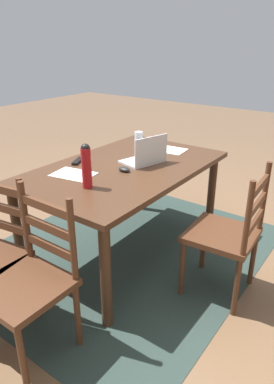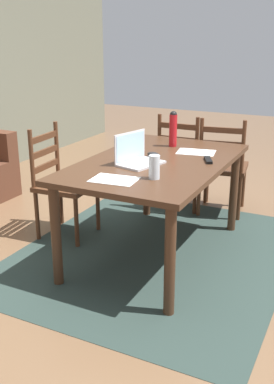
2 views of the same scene
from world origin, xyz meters
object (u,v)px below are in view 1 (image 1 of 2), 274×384
at_px(dining_table, 125,177).
at_px(water_bottle, 86,165).
at_px(drinking_glass, 139,141).
at_px(chair_far_head, 228,235).
at_px(computer_mouse, 124,169).
at_px(tv_remote, 78,161).
at_px(laptop, 146,156).
at_px(chair_right_far, 30,281).

relative_size(dining_table, water_bottle, 5.46).
bearing_deg(drinking_glass, chair_far_head, 67.89).
height_order(dining_table, computer_mouse, computer_mouse).
relative_size(chair_far_head, tv_remote, 5.59).
xyz_separation_m(dining_table, laptop, (-0.15, 0.10, 0.15)).
bearing_deg(chair_right_far, drinking_glass, -166.30).
relative_size(laptop, computer_mouse, 3.65).
height_order(laptop, computer_mouse, laptop).
xyz_separation_m(chair_right_far, laptop, (-1.25, -0.10, 0.37)).
distance_m(dining_table, tv_remote, 0.40).
xyz_separation_m(chair_right_far, water_bottle, (-0.62, -0.13, 0.46)).
bearing_deg(chair_far_head, computer_mouse, -82.97).
bearing_deg(water_bottle, laptop, 177.00).
bearing_deg(water_bottle, computer_mouse, 178.91).
bearing_deg(tv_remote, chair_right_far, -85.20).
bearing_deg(chair_far_head, water_bottle, -59.21).
xyz_separation_m(dining_table, computer_mouse, (0.10, 0.07, 0.11)).
xyz_separation_m(water_bottle, drinking_glass, (-0.90, -0.24, -0.08)).
distance_m(dining_table, chair_far_head, 0.90).
distance_m(chair_right_far, chair_far_head, 1.29).
relative_size(dining_table, chair_far_head, 1.71).
relative_size(laptop, tv_remote, 2.15).
xyz_separation_m(chair_far_head, laptop, (-0.15, -0.77, 0.37)).
distance_m(chair_far_head, tv_remote, 1.27).
bearing_deg(dining_table, drinking_glass, -158.02).
relative_size(drinking_glass, tv_remote, 0.92).
xyz_separation_m(chair_right_far, drinking_glass, (-1.53, -0.37, 0.39)).
bearing_deg(chair_far_head, tv_remote, -83.09).
xyz_separation_m(dining_table, tv_remote, (0.15, -0.35, 0.10)).
xyz_separation_m(dining_table, water_bottle, (0.48, 0.06, 0.24)).
bearing_deg(chair_far_head, drinking_glass, -112.11).
bearing_deg(computer_mouse, drinking_glass, -148.44).
relative_size(chair_right_far, chair_far_head, 1.00).
relative_size(chair_right_far, drinking_glass, 6.04).
bearing_deg(water_bottle, tv_remote, -128.35).
distance_m(dining_table, chair_right_far, 1.14).
bearing_deg(tv_remote, computer_mouse, -18.69).
bearing_deg(computer_mouse, laptop, -179.45).
xyz_separation_m(laptop, drinking_glass, (-0.28, -0.27, 0.02)).
xyz_separation_m(dining_table, drinking_glass, (-0.43, -0.17, 0.17)).
xyz_separation_m(laptop, computer_mouse, (0.25, -0.03, -0.04)).
height_order(chair_right_far, drinking_glass, chair_right_far).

